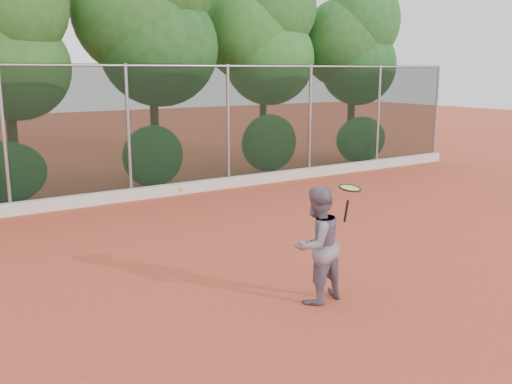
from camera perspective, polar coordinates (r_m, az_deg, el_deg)
ground at (r=9.51m, az=3.35°, el=-8.44°), size 80.00×80.00×0.00m
concrete_curb at (r=15.27m, az=-12.11°, el=-0.22°), size 24.00×0.20×0.30m
tennis_player at (r=8.32m, az=6.10°, el=-5.30°), size 0.92×0.76×1.72m
chainlink_fence at (r=15.17m, az=-12.65°, el=6.22°), size 24.09×0.09×3.50m
foliage_backdrop at (r=16.84m, az=-17.37°, el=15.20°), size 23.70×3.63×7.55m
tennis_racket at (r=8.25m, az=9.33°, el=0.12°), size 0.39×0.39×0.56m
tennis_ball_in_flight at (r=7.14m, az=-7.48°, el=0.32°), size 0.07×0.07×0.07m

